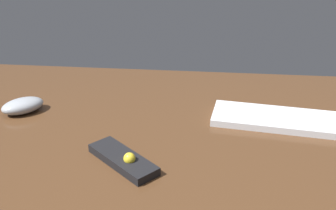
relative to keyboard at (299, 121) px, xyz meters
The scene contains 4 objects.
desk 28.82cm from the keyboard, 164.34° to the right, with size 140.00×84.00×2.00cm, color #4C301C.
keyboard is the anchor object (origin of this frame).
computer_mouse 70.39cm from the keyboard, behind, with size 10.80×6.54×3.77cm, color #999EA5.
media_remote 45.09cm from the keyboard, 151.42° to the right, with size 16.81×15.95×3.47cm.
Camera 1 is at (5.02, -86.82, 50.77)cm, focal length 45.02 mm.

